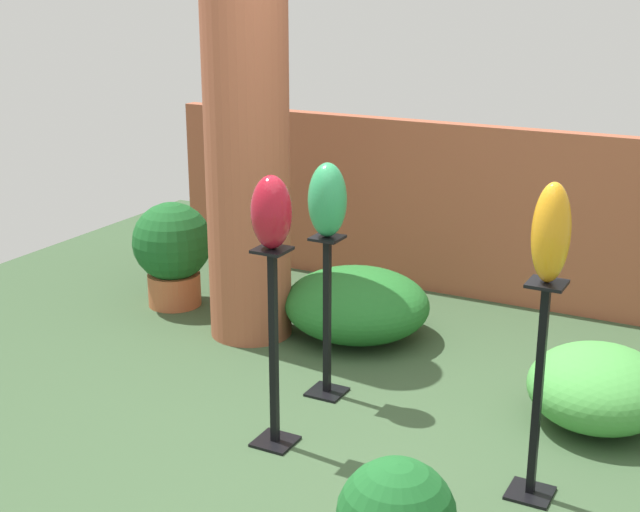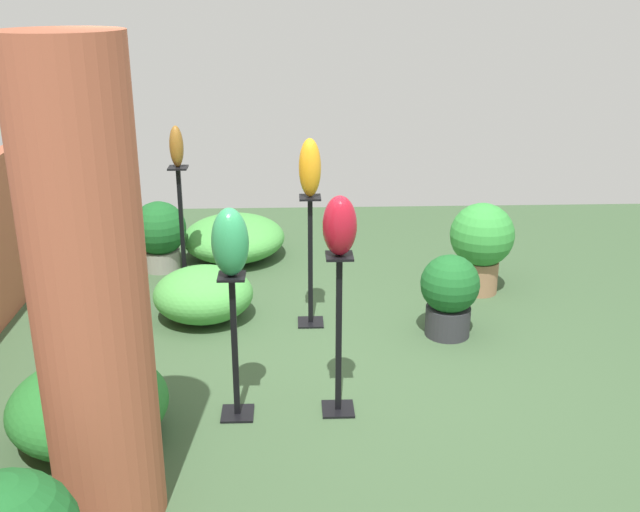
{
  "view_description": "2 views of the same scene",
  "coord_description": "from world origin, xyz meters",
  "views": [
    {
      "loc": [
        1.6,
        -3.44,
        2.27
      ],
      "look_at": [
        -0.27,
        0.11,
        1.01
      ],
      "focal_mm": 50.0,
      "sensor_mm": 36.0,
      "label": 1
    },
    {
      "loc": [
        -4.54,
        0.29,
        2.53
      ],
      "look_at": [
        -0.0,
        0.12,
        0.86
      ],
      "focal_mm": 42.0,
      "sensor_mm": 36.0,
      "label": 2
    }
  ],
  "objects": [
    {
      "name": "potted_plant_walkway_edge",
      "position": [
        2.04,
        1.52,
        0.35
      ],
      "size": [
        0.5,
        0.5,
        0.65
      ],
      "color": "gray",
      "rests_on": "ground"
    },
    {
      "name": "ground_plane",
      "position": [
        0.0,
        0.0,
        0.0
      ],
      "size": [
        8.0,
        8.0,
        0.0
      ],
      "primitive_type": "plane",
      "color": "#385133"
    },
    {
      "name": "brick_pillar",
      "position": [
        -1.37,
        1.22,
        1.17
      ],
      "size": [
        0.54,
        0.54,
        2.35
      ],
      "primitive_type": "cylinder",
      "color": "#9E5138",
      "rests_on": "ground"
    },
    {
      "name": "potted_plant_back_center",
      "position": [
        0.56,
        -0.87,
        0.34
      ],
      "size": [
        0.44,
        0.44,
        0.64
      ],
      "color": "#2D2D33",
      "rests_on": "ground"
    },
    {
      "name": "art_vase_amber",
      "position": [
        0.79,
        0.16,
        1.25
      ],
      "size": [
        0.16,
        0.16,
        0.44
      ],
      "primitive_type": "ellipsoid",
      "color": "orange",
      "rests_on": "pedestal_amber"
    },
    {
      "name": "foliage_bed_east",
      "position": [
        -0.73,
        1.49,
        0.22
      ],
      "size": [
        0.96,
        0.92,
        0.45
      ],
      "primitive_type": "ellipsoid",
      "color": "#236B28",
      "rests_on": "ground"
    },
    {
      "name": "art_vase_bronze",
      "position": [
        1.64,
        1.25,
        1.24
      ],
      "size": [
        0.13,
        0.12,
        0.35
      ],
      "primitive_type": "ellipsoid",
      "color": "brown",
      "rests_on": "pedestal_bronze"
    },
    {
      "name": "pedestal_jade",
      "position": [
        -0.51,
        0.65,
        0.42
      ],
      "size": [
        0.2,
        0.2,
        0.93
      ],
      "color": "black",
      "rests_on": "ground"
    },
    {
      "name": "pedestal_bronze",
      "position": [
        1.64,
        1.25,
        0.48
      ],
      "size": [
        0.2,
        0.2,
        1.06
      ],
      "color": "black",
      "rests_on": "ground"
    },
    {
      "name": "pedestal_amber",
      "position": [
        0.79,
        0.16,
        0.47
      ],
      "size": [
        0.2,
        0.2,
        1.03
      ],
      "color": "black",
      "rests_on": "ground"
    },
    {
      "name": "potted_plant_front_left",
      "position": [
        1.38,
        -1.31,
        0.46
      ],
      "size": [
        0.54,
        0.54,
        0.79
      ],
      "color": "#936B4C",
      "rests_on": "ground"
    },
    {
      "name": "pedestal_ruby",
      "position": [
        -0.48,
        0.02,
        0.47
      ],
      "size": [
        0.2,
        0.2,
        1.04
      ],
      "color": "black",
      "rests_on": "ground"
    },
    {
      "name": "art_vase_ruby",
      "position": [
        -0.48,
        0.02,
        1.22
      ],
      "size": [
        0.2,
        0.2,
        0.36
      ],
      "primitive_type": "ellipsoid",
      "color": "maroon",
      "rests_on": "pedestal_ruby"
    },
    {
      "name": "foliage_bed_center",
      "position": [
        0.92,
        1.0,
        0.21
      ],
      "size": [
        0.74,
        0.79,
        0.42
      ],
      "primitive_type": "ellipsoid",
      "color": "#479942",
      "rests_on": "ground"
    },
    {
      "name": "art_vase_jade",
      "position": [
        -0.51,
        0.65,
        1.13
      ],
      "size": [
        0.21,
        0.21,
        0.4
      ],
      "primitive_type": "ellipsoid",
      "color": "#2D9356",
      "rests_on": "pedestal_jade"
    },
    {
      "name": "foliage_bed_west",
      "position": [
        2.33,
        0.86,
        0.2
      ],
      "size": [
        1.05,
        0.98,
        0.4
      ],
      "primitive_type": "ellipsoid",
      "color": "#479942",
      "rests_on": "ground"
    }
  ]
}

